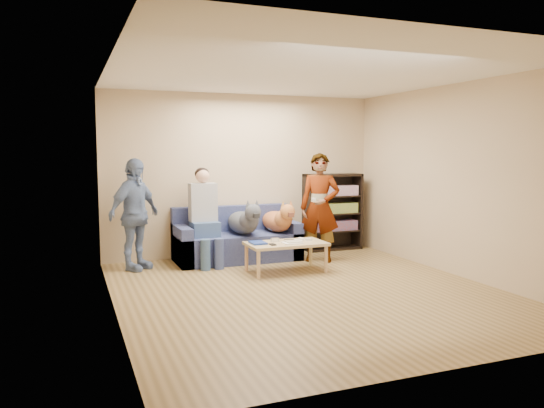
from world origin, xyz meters
name	(u,v)px	position (x,y,z in m)	size (l,w,h in m)	color
ground	(308,291)	(0.00, 0.00, 0.00)	(5.00, 5.00, 0.00)	olive
ceiling	(309,73)	(0.00, 0.00, 2.60)	(5.00, 5.00, 0.00)	white
wall_back	(243,175)	(0.00, 2.50, 1.30)	(4.50, 4.50, 0.00)	tan
wall_front	(450,204)	(0.00, -2.50, 1.30)	(4.50, 4.50, 0.00)	tan
wall_left	(112,189)	(-2.25, 0.00, 1.30)	(5.00, 5.00, 0.00)	tan
wall_right	(461,180)	(2.25, 0.00, 1.30)	(5.00, 5.00, 0.00)	tan
blanket	(279,227)	(0.41, 1.97, 0.49)	(0.36, 0.31, 0.13)	silver
person_standing_right	(320,208)	(0.91, 1.52, 0.83)	(0.61, 0.40, 1.66)	gray
person_standing_left	(134,214)	(-1.80, 1.95, 0.80)	(0.93, 0.39, 1.59)	#7C99C6
held_controller	(314,199)	(0.71, 1.32, 0.99)	(0.04, 0.11, 0.03)	white
notebook_blue	(258,243)	(-0.25, 1.09, 0.43)	(0.20, 0.26, 0.03)	navy
papers	(292,243)	(0.20, 0.94, 0.43)	(0.26, 0.20, 0.01)	white
magazine	(294,241)	(0.23, 0.96, 0.44)	(0.22, 0.17, 0.01)	#B7AD92
camera_silver	(275,240)	(0.03, 1.16, 0.45)	(0.11, 0.06, 0.05)	silver
controller_a	(301,239)	(0.43, 1.14, 0.43)	(0.04, 0.13, 0.03)	white
controller_b	(309,240)	(0.51, 1.06, 0.43)	(0.09, 0.06, 0.03)	silver
headphone_cup_a	(300,241)	(0.35, 1.02, 0.43)	(0.07, 0.07, 0.02)	silver
headphone_cup_b	(297,240)	(0.35, 1.10, 0.43)	(0.07, 0.07, 0.02)	white
pen_orange	(289,244)	(0.13, 0.88, 0.42)	(0.01, 0.01, 0.14)	#C34F1B
pen_black	(289,240)	(0.27, 1.22, 0.42)	(0.01, 0.01, 0.14)	black
wallet	(272,244)	(-0.10, 0.92, 0.43)	(0.07, 0.12, 0.01)	black
sofa	(236,242)	(-0.25, 2.10, 0.28)	(1.90, 0.85, 0.82)	#515B93
person_seated	(205,213)	(-0.78, 1.97, 0.77)	(0.40, 0.73, 1.47)	#435893
dog_gray	(244,221)	(-0.18, 1.88, 0.63)	(0.39, 1.24, 0.57)	#484A52
dog_tan	(278,220)	(0.38, 1.91, 0.62)	(0.37, 1.15, 0.54)	#B95A38
coffee_table	(286,246)	(0.15, 1.04, 0.37)	(1.10, 0.60, 0.42)	#D5B483
bookshelf	(332,210)	(1.55, 2.33, 0.68)	(1.00, 0.34, 1.30)	black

